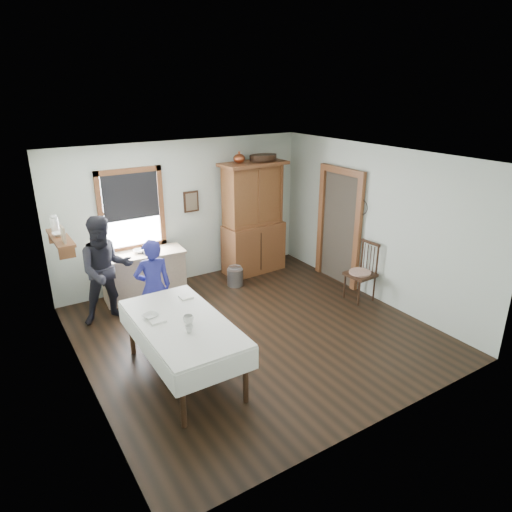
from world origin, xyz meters
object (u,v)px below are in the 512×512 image
(woman_blue, at_px, (154,291))
(pail, at_px, (235,277))
(spindle_chair, at_px, (361,272))
(wicker_basket, at_px, (244,271))
(figure_dark, at_px, (107,274))
(work_counter, at_px, (144,275))
(dining_table, at_px, (184,349))
(china_hutch, at_px, (254,218))

(woman_blue, bearing_deg, pail, -148.75)
(woman_blue, bearing_deg, spindle_chair, 172.97)
(pail, xyz_separation_m, wicker_basket, (0.37, 0.31, -0.07))
(spindle_chair, relative_size, figure_dark, 0.66)
(pail, height_order, wicker_basket, pail)
(work_counter, height_order, dining_table, work_counter)
(dining_table, bearing_deg, woman_blue, 85.78)
(dining_table, height_order, figure_dark, figure_dark)
(dining_table, height_order, woman_blue, woman_blue)
(figure_dark, bearing_deg, pail, 7.18)
(china_hutch, bearing_deg, wicker_basket, -160.50)
(dining_table, bearing_deg, work_counter, 81.46)
(dining_table, bearing_deg, spindle_chair, 7.11)
(spindle_chair, relative_size, wicker_basket, 3.29)
(work_counter, distance_m, china_hutch, 2.42)
(dining_table, distance_m, figure_dark, 2.14)
(china_hutch, height_order, spindle_chair, china_hutch)
(spindle_chair, distance_m, pail, 2.36)
(dining_table, relative_size, figure_dark, 1.25)
(china_hutch, distance_m, spindle_chair, 2.40)
(work_counter, relative_size, dining_table, 0.72)
(work_counter, distance_m, figure_dark, 1.03)
(china_hutch, xyz_separation_m, figure_dark, (-3.10, -0.54, -0.30))
(dining_table, height_order, wicker_basket, dining_table)
(woman_blue, bearing_deg, wicker_basket, -146.11)
(spindle_chair, xyz_separation_m, pail, (-1.57, 1.72, -0.37))
(pail, bearing_deg, woman_blue, -154.93)
(pail, bearing_deg, wicker_basket, 39.48)
(woman_blue, bearing_deg, dining_table, 91.96)
(pail, distance_m, woman_blue, 2.19)
(china_hutch, distance_m, woman_blue, 2.97)
(figure_dark, bearing_deg, china_hutch, 14.63)
(figure_dark, bearing_deg, spindle_chair, -17.45)
(wicker_basket, bearing_deg, woman_blue, -152.29)
(figure_dark, bearing_deg, dining_table, -74.78)
(china_hutch, bearing_deg, figure_dark, -172.94)
(work_counter, height_order, pail, work_counter)
(pail, bearing_deg, figure_dark, -177.48)
(pail, relative_size, figure_dark, 0.20)
(dining_table, xyz_separation_m, pail, (2.02, 2.17, -0.24))
(pail, xyz_separation_m, figure_dark, (-2.40, -0.11, 0.65))
(wicker_basket, bearing_deg, work_counter, 175.85)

